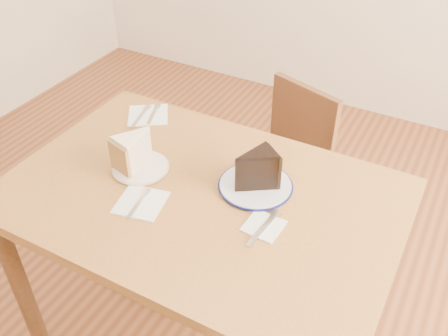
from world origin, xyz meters
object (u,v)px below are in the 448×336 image
at_px(plate_cream, 141,168).
at_px(carrot_cake, 136,150).
at_px(table, 201,216).
at_px(plate_navy, 255,186).
at_px(chair_far, 281,168).
at_px(chocolate_cake, 253,172).

height_order(plate_cream, carrot_cake, carrot_cake).
xyz_separation_m(table, carrot_cake, (-0.25, 0.02, 0.16)).
bearing_deg(carrot_cake, table, 10.31).
bearing_deg(plate_navy, chair_far, 102.29).
height_order(plate_navy, carrot_cake, carrot_cake).
distance_m(table, chocolate_cake, 0.23).
relative_size(carrot_cake, chocolate_cake, 1.01).
bearing_deg(carrot_cake, plate_navy, 27.37).
relative_size(table, carrot_cake, 9.69).
bearing_deg(plate_navy, carrot_cake, -167.55).
bearing_deg(plate_cream, chair_far, 66.84).
relative_size(plate_cream, plate_navy, 0.79).
height_order(plate_cream, plate_navy, same).
xyz_separation_m(chair_far, plate_cream, (-0.26, -0.60, 0.32)).
xyz_separation_m(plate_cream, carrot_cake, (-0.02, 0.01, 0.06)).
relative_size(chair_far, plate_cream, 4.45).
bearing_deg(chocolate_cake, chair_far, -41.12).
distance_m(carrot_cake, chocolate_cake, 0.39).
xyz_separation_m(table, plate_cream, (-0.23, 0.01, 0.10)).
distance_m(plate_navy, carrot_cake, 0.40).
bearing_deg(table, chair_far, 87.53).
bearing_deg(plate_navy, chocolate_cake, -101.66).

